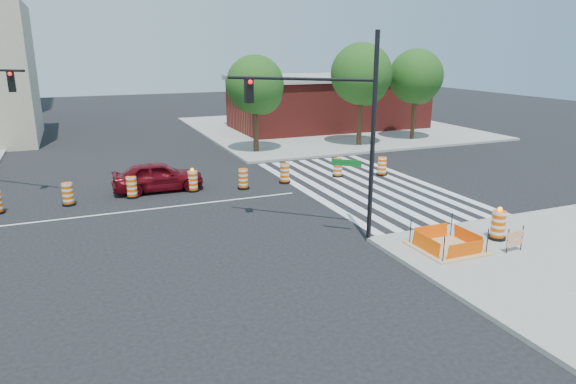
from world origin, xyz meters
The scene contains 20 objects.
ground centered at (0.00, 0.00, 0.00)m, with size 120.00×120.00×0.00m, color black.
sidewalk_ne centered at (18.00, 18.00, 0.07)m, with size 22.00×22.00×0.15m, color gray.
crosswalk_east centered at (10.95, 0.00, 0.01)m, with size 6.75×13.50×0.01m.
lane_centerline centered at (0.00, 0.00, 0.01)m, with size 14.00×0.12×0.01m, color silver.
excavation_pit centered at (9.00, -9.00, 0.22)m, with size 2.20×2.20×0.90m.
brick_storefront centered at (18.00, 18.00, 2.32)m, with size 16.50×8.50×4.60m.
red_coupe centered at (1.06, 2.94, 0.74)m, with size 1.76×4.37×1.49m, color #5D0810.
signal_pole_se centered at (5.92, -6.02, 4.47)m, with size 4.21×3.72×7.27m.
pit_drum centered at (11.27, -8.96, 0.66)m, with size 0.62×0.62×1.22m.
barricade centered at (10.90, -10.11, 0.64)m, with size 0.75×0.07×0.88m.
tree_north_c centered at (8.66, 10.04, 4.32)m, with size 3.84×3.79×6.45m.
tree_north_d centered at (16.28, 9.54, 4.86)m, with size 4.26×4.26×7.23m.
tree_north_e centered at (21.31, 10.15, 4.58)m, with size 4.01×4.01×6.82m.
median_drum_3 centered at (-3.08, 2.03, 0.48)m, with size 0.60×0.60×1.02m.
median_drum_4 centered at (-0.29, 2.18, 0.48)m, with size 0.60×0.60×1.02m.
median_drum_5 centered at (2.61, 2.19, 0.49)m, with size 0.60×0.60×1.18m.
median_drum_6 centered at (5.05, 1.68, 0.48)m, with size 0.60×0.60×1.02m.
median_drum_7 centered at (7.41, 1.97, 0.48)m, with size 0.60×0.60×1.02m.
median_drum_8 centered at (10.61, 2.10, 0.48)m, with size 0.60×0.60×1.02m.
median_drum_9 centered at (13.04, 1.46, 0.48)m, with size 0.60×0.60×1.02m.
Camera 1 is at (-2.42, -22.18, 6.83)m, focal length 32.00 mm.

